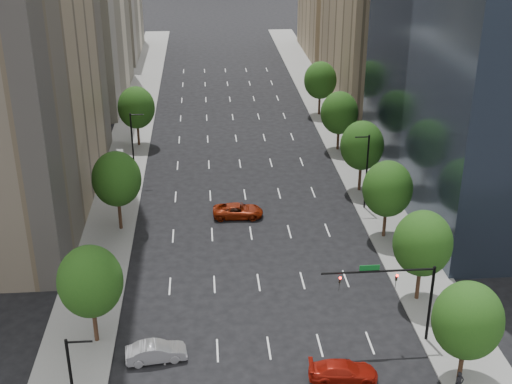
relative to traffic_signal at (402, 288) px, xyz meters
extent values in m
cube|color=slate|center=(-26.03, 30.00, -5.10)|extent=(6.00, 200.00, 0.15)
cube|color=slate|center=(4.97, 30.00, -5.10)|extent=(6.00, 200.00, 0.15)
cube|color=beige|center=(-35.53, 106.00, 3.83)|extent=(14.00, 26.00, 18.00)
cube|color=#8C7759|center=(14.47, 70.00, 9.83)|extent=(14.00, 30.00, 30.00)
cube|color=#8C7759|center=(14.47, 103.00, 2.83)|extent=(14.00, 26.00, 16.00)
cylinder|color=#382316|center=(3.47, -5.00, -3.30)|extent=(0.36, 0.36, 3.75)
ellipsoid|color=#113A10|center=(3.47, -5.00, 0.23)|extent=(5.20, 5.20, 5.98)
cylinder|color=#382316|center=(3.47, 6.00, -3.17)|extent=(0.36, 0.36, 4.00)
ellipsoid|color=#113A10|center=(3.47, 6.00, 0.59)|extent=(5.20, 5.20, 5.98)
cylinder|color=#382316|center=(3.47, 18.00, -3.22)|extent=(0.36, 0.36, 3.90)
ellipsoid|color=#113A10|center=(3.47, 18.00, 0.44)|extent=(5.20, 5.20, 5.98)
cylinder|color=#382316|center=(3.47, 30.00, -3.12)|extent=(0.36, 0.36, 4.10)
ellipsoid|color=#113A10|center=(3.47, 30.00, 0.73)|extent=(5.20, 5.20, 5.98)
cylinder|color=#382316|center=(3.47, 44.00, -3.27)|extent=(0.36, 0.36, 3.80)
ellipsoid|color=#113A10|center=(3.47, 44.00, 0.30)|extent=(5.20, 5.20, 5.98)
cylinder|color=#382316|center=(3.47, 60.00, -3.17)|extent=(0.36, 0.36, 4.00)
ellipsoid|color=#113A10|center=(3.47, 60.00, 0.59)|extent=(5.20, 5.20, 5.98)
cylinder|color=#382316|center=(-24.53, 2.00, -3.17)|extent=(0.36, 0.36, 4.00)
ellipsoid|color=#113A10|center=(-24.53, 2.00, 0.59)|extent=(5.20, 5.20, 5.98)
cylinder|color=#382316|center=(-24.53, 22.00, -3.10)|extent=(0.36, 0.36, 4.15)
ellipsoid|color=#113A10|center=(-24.53, 22.00, 0.80)|extent=(5.20, 5.20, 5.98)
cylinder|color=#382316|center=(-24.53, 48.00, -3.20)|extent=(0.36, 0.36, 3.95)
ellipsoid|color=#113A10|center=(-24.53, 48.00, 0.52)|extent=(5.20, 5.20, 5.98)
cylinder|color=black|center=(2.97, 25.00, -0.67)|extent=(0.20, 0.20, 9.00)
cylinder|color=black|center=(2.17, 25.00, 3.63)|extent=(1.60, 0.14, 0.14)
cylinder|color=black|center=(-23.23, -10.00, 3.63)|extent=(1.60, 0.14, 0.14)
cylinder|color=black|center=(-24.03, 35.00, -0.67)|extent=(0.20, 0.20, 9.00)
cylinder|color=black|center=(-23.23, 35.00, 3.63)|extent=(1.60, 0.14, 0.14)
cylinder|color=black|center=(2.47, 0.00, -1.67)|extent=(0.24, 0.24, 7.00)
cylinder|color=black|center=(-2.03, 0.00, 1.63)|extent=(9.00, 0.18, 0.18)
imported|color=black|center=(-0.53, 0.00, 1.08)|extent=(0.18, 0.22, 1.10)
imported|color=black|center=(-5.03, 0.00, 1.08)|extent=(0.18, 0.22, 1.10)
sphere|color=#FF0C07|center=(-0.53, -0.18, 1.28)|extent=(0.20, 0.20, 0.20)
sphere|color=#FF0C07|center=(-5.03, -0.18, 1.28)|extent=(0.20, 0.20, 0.20)
cube|color=#0C591E|center=(-2.73, 0.00, 1.98)|extent=(1.60, 0.06, 0.45)
imported|color=#9C160B|center=(-5.31, -4.27, -4.41)|extent=(5.37, 2.49, 1.52)
imported|color=#A5A5AA|center=(-19.53, -0.80, -4.39)|extent=(4.95, 2.26, 1.57)
imported|color=maroon|center=(-11.68, 24.00, -4.39)|extent=(5.73, 2.82, 1.56)
imported|color=black|center=(2.47, -7.31, -3.52)|extent=(0.70, 0.49, 1.84)
camera|label=1|loc=(-15.19, -45.11, 29.28)|focal=48.10mm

